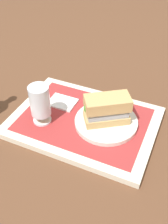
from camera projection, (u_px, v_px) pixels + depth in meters
The scene contains 7 objects.
ground_plane at pixel (84, 124), 0.83m from camera, with size 3.00×3.00×0.00m, color brown.
tray at pixel (84, 122), 0.83m from camera, with size 0.44×0.32×0.02m, color beige.
placemat at pixel (84, 119), 0.82m from camera, with size 0.38×0.27×0.00m, color #9E2D2D.
plate at pixel (106, 122), 0.80m from camera, with size 0.19×0.19×0.01m, color silver.
sandwich at pixel (106, 109), 0.77m from camera, with size 0.14×0.13×0.08m.
beer_glass at pixel (40, 103), 0.77m from camera, with size 0.06×0.06×0.12m.
napkin_folded at pixel (62, 102), 0.88m from camera, with size 0.09×0.07×0.01m, color white.
Camera 1 is at (-0.25, 0.55, 0.57)m, focal length 42.50 mm.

